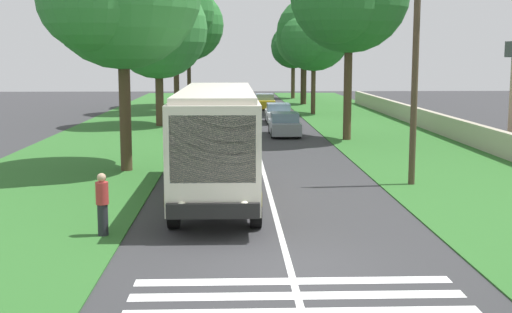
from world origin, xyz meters
name	(u,v)px	position (x,y,z in m)	size (l,w,h in m)	color
ground	(290,268)	(0.00, 0.00, 0.00)	(160.00, 160.00, 0.00)	#333335
grass_verge_left	(77,165)	(15.00, 8.20, 0.02)	(120.00, 8.00, 0.04)	#2D6628
grass_verge_right	(443,163)	(15.00, -8.20, 0.02)	(120.00, 8.00, 0.04)	#2D6628
centre_line	(262,165)	(15.00, 0.00, 0.00)	(110.00, 0.16, 0.01)	silver
coach_bus	(217,136)	(7.68, 1.80, 2.15)	(11.16, 2.62, 3.73)	silver
trailing_car_0	(284,125)	(26.20, -1.87, 0.67)	(4.30, 1.78, 1.43)	gray
trailing_car_1	(278,114)	(34.35, -2.05, 0.67)	(4.30, 1.78, 1.43)	silver
trailing_car_2	(228,107)	(41.00, 1.69, 0.67)	(4.30, 1.78, 1.43)	gray
trailing_car_3	(264,102)	(47.25, -1.65, 0.67)	(4.30, 1.78, 1.43)	gold
roadside_tree_left_0	(186,27)	(50.52, 5.67, 7.54)	(8.40, 6.85, 11.06)	#3D2D1E
roadside_tree_left_1	(156,32)	(32.25, 6.45, 6.45)	(7.71, 6.71, 9.93)	#4C3826
roadside_tree_left_3	(174,14)	(42.85, 6.10, 8.31)	(7.49, 6.44, 11.66)	#3D2D1E
roadside_tree_right_0	(312,35)	(41.72, -5.31, 6.54)	(7.21, 6.21, 9.76)	#4C3826
roadside_tree_right_3	(303,41)	(53.42, -5.74, 6.37)	(6.36, 5.64, 9.29)	#3D2D1E
roadside_tree_right_4	(292,47)	(62.90, -5.49, 5.84)	(6.01, 5.09, 8.48)	#4C3826
utility_pole	(415,79)	(9.93, -5.42, 3.97)	(0.24, 1.40, 7.57)	#473828
roadside_wall	(478,136)	(20.00, -11.60, 0.65)	(70.00, 0.40, 1.22)	#B2A893
pedestrian	(102,204)	(2.89, 4.77, 0.91)	(0.34, 0.34, 1.69)	#26262D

